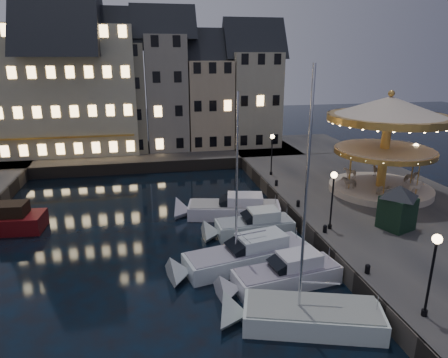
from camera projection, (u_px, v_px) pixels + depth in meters
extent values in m
plane|color=black|center=(233.00, 262.00, 26.21)|extent=(160.00, 160.00, 0.00)
cube|color=#474442|center=(377.00, 205.00, 34.25)|extent=(16.00, 56.00, 1.30)
cube|color=#474442|center=(124.00, 156.00, 50.74)|extent=(44.00, 12.00, 1.30)
cube|color=#47423A|center=(288.00, 212.00, 32.76)|extent=(0.15, 44.00, 1.30)
cube|color=#47423A|center=(140.00, 168.00, 45.49)|extent=(48.00, 0.15, 1.30)
cylinder|color=black|center=(424.00, 313.00, 18.70)|extent=(0.28, 0.28, 0.30)
cylinder|color=black|center=(430.00, 280.00, 18.18)|extent=(0.12, 0.12, 3.80)
sphere|color=#FFD18C|center=(437.00, 239.00, 17.57)|extent=(0.44, 0.44, 0.44)
cylinder|color=black|center=(330.00, 227.00, 28.06)|extent=(0.28, 0.28, 0.30)
cylinder|color=black|center=(332.00, 203.00, 27.54)|extent=(0.12, 0.12, 3.80)
sphere|color=#FFD18C|center=(334.00, 175.00, 26.93)|extent=(0.44, 0.44, 0.44)
cylinder|color=black|center=(271.00, 173.00, 40.70)|extent=(0.28, 0.28, 0.30)
cylinder|color=black|center=(272.00, 157.00, 40.18)|extent=(0.12, 0.12, 3.80)
sphere|color=#FFD18C|center=(272.00, 137.00, 39.57)|extent=(0.44, 0.44, 0.44)
cylinder|color=black|center=(410.00, 186.00, 36.73)|extent=(0.28, 0.28, 0.30)
cylinder|color=black|center=(413.00, 168.00, 36.20)|extent=(0.12, 0.12, 3.80)
sphere|color=#FFD18C|center=(416.00, 146.00, 35.59)|extent=(0.44, 0.44, 0.44)
cylinder|color=black|center=(367.00, 270.00, 22.32)|extent=(0.28, 0.28, 0.40)
sphere|color=black|center=(368.00, 266.00, 22.25)|extent=(0.30, 0.30, 0.30)
cylinder|color=black|center=(325.00, 230.00, 27.47)|extent=(0.28, 0.28, 0.40)
sphere|color=black|center=(325.00, 227.00, 27.40)|extent=(0.30, 0.30, 0.30)
cylinder|color=black|center=(298.00, 204.00, 32.15)|extent=(0.28, 0.28, 0.40)
sphere|color=black|center=(298.00, 202.00, 32.08)|extent=(0.30, 0.30, 0.30)
cylinder|color=black|center=(276.00, 183.00, 37.30)|extent=(0.28, 0.28, 0.40)
sphere|color=black|center=(276.00, 181.00, 37.23)|extent=(0.30, 0.30, 0.30)
cube|color=gray|center=(24.00, 108.00, 48.63)|extent=(5.00, 8.00, 11.00)
cube|color=tan|center=(71.00, 103.00, 49.50)|extent=(5.60, 8.00, 12.00)
cube|color=gray|center=(120.00, 98.00, 50.48)|extent=(6.20, 8.00, 13.00)
cube|color=gray|center=(166.00, 93.00, 51.40)|extent=(5.00, 8.00, 14.00)
cube|color=tan|center=(208.00, 104.00, 52.87)|extent=(5.60, 8.00, 11.00)
cube|color=#A6A088|center=(252.00, 99.00, 53.85)|extent=(6.20, 8.00, 12.00)
cube|color=beige|center=(70.00, 91.00, 49.06)|extent=(16.00, 9.00, 15.00)
cube|color=silver|center=(312.00, 318.00, 19.90)|extent=(7.27, 4.49, 1.30)
cube|color=gray|center=(313.00, 307.00, 19.70)|extent=(6.88, 4.19, 0.10)
cylinder|color=silver|center=(306.00, 193.00, 18.00)|extent=(0.14, 0.14, 11.90)
cube|color=silver|center=(287.00, 278.00, 23.46)|extent=(6.59, 3.09, 1.30)
cube|color=gray|center=(287.00, 268.00, 23.26)|extent=(6.25, 2.87, 0.10)
cube|color=silver|center=(299.00, 259.00, 23.39)|extent=(2.63, 1.95, 0.80)
cube|color=black|center=(280.00, 265.00, 22.99)|extent=(1.31, 1.63, 0.90)
cube|color=silver|center=(247.00, 258.00, 25.73)|extent=(8.51, 4.10, 1.30)
cube|color=gray|center=(248.00, 249.00, 25.53)|extent=(8.07, 3.83, 0.10)
cube|color=silver|center=(261.00, 240.00, 25.78)|extent=(3.42, 2.43, 0.80)
cube|color=black|center=(238.00, 246.00, 25.18)|extent=(1.67, 1.94, 1.02)
cylinder|color=silver|center=(237.00, 168.00, 23.58)|extent=(0.14, 0.14, 11.01)
cube|color=silver|center=(254.00, 229.00, 30.13)|extent=(5.80, 2.41, 1.30)
cube|color=gray|center=(255.00, 220.00, 29.93)|extent=(5.51, 2.22, 0.10)
cube|color=silver|center=(263.00, 214.00, 29.96)|extent=(2.24, 1.73, 0.80)
cube|color=black|center=(249.00, 217.00, 29.73)|extent=(1.07, 1.57, 0.86)
cube|color=silver|center=(234.00, 211.00, 33.45)|extent=(7.97, 4.14, 1.30)
cube|color=gray|center=(234.00, 204.00, 33.25)|extent=(7.56, 3.86, 0.10)
cube|color=silver|center=(245.00, 199.00, 33.10)|extent=(3.23, 2.49, 0.80)
cube|color=black|center=(227.00, 200.00, 33.16)|extent=(1.62, 2.01, 0.98)
cube|color=black|center=(11.00, 210.00, 30.35)|extent=(2.31, 1.94, 0.99)
cylinder|color=#C5B29B|center=(380.00, 189.00, 35.63)|extent=(8.86, 8.86, 0.55)
cylinder|color=gold|center=(385.00, 148.00, 34.53)|extent=(0.78, 0.78, 6.86)
cylinder|color=#C5B29B|center=(385.00, 149.00, 34.56)|extent=(8.19, 8.19, 0.20)
cylinder|color=gold|center=(384.00, 152.00, 34.62)|extent=(8.50, 8.50, 0.39)
cone|color=#C5B29B|center=(390.00, 107.00, 33.47)|extent=(10.19, 10.19, 1.77)
cylinder|color=gold|center=(388.00, 118.00, 33.75)|extent=(10.19, 10.19, 0.55)
sphere|color=gold|center=(391.00, 93.00, 33.14)|extent=(0.55, 0.55, 0.55)
imported|color=#C5B29B|center=(404.00, 175.00, 36.80)|extent=(1.85, 1.34, 1.11)
cube|color=black|center=(397.00, 213.00, 27.85)|extent=(2.49, 2.49, 2.31)
pyramid|color=black|center=(401.00, 185.00, 27.24)|extent=(3.08, 3.08, 0.87)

